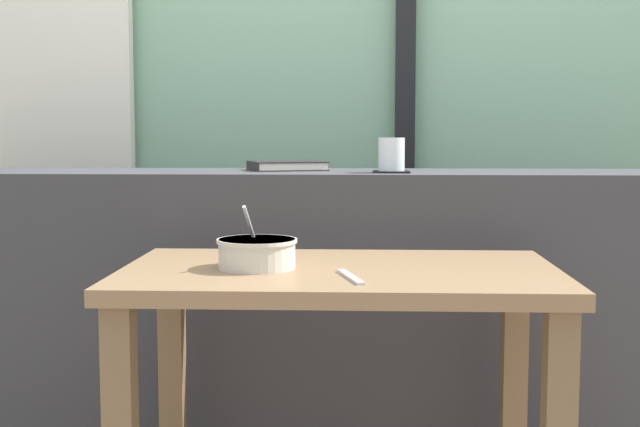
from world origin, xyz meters
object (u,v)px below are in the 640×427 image
Objects in this scene: breakfast_table at (340,328)px; coaster_square at (391,172)px; soup_bowl at (257,254)px; fork_utensil at (350,277)px; closed_book at (287,166)px; juice_glass at (391,156)px.

coaster_square is (0.13, 0.51, 0.32)m from breakfast_table.
soup_bowl reaches higher than fork_utensil.
fork_utensil reaches higher than breakfast_table.
closed_book is at bearing 105.01° from breakfast_table.
fork_utensil is (0.19, -0.77, -0.20)m from closed_book.
juice_glass is at bearing 59.14° from soup_bowl.
juice_glass reaches higher than breakfast_table.
fork_utensil is at bearing -29.90° from soup_bowl.
fork_utensil is (0.21, -0.12, -0.03)m from soup_bowl.
closed_book is (-0.17, 0.63, 0.33)m from breakfast_table.
closed_book reaches higher than coaster_square.
coaster_square reaches higher than fork_utensil.
closed_book is 0.82m from fork_utensil.
soup_bowl is at bearing -174.72° from breakfast_table.
coaster_square is at bearing 75.51° from breakfast_table.
fork_utensil is (-0.11, -0.64, -0.18)m from coaster_square.
coaster_square is 0.56× the size of soup_bowl.
closed_book is at bearing 88.89° from soup_bowl.
juice_glass is 0.36× the size of closed_book.
juice_glass is 0.54× the size of fork_utensil.
breakfast_table is 0.62m from coaster_square.
juice_glass is at bearing 75.51° from breakfast_table.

